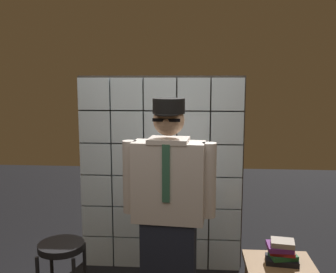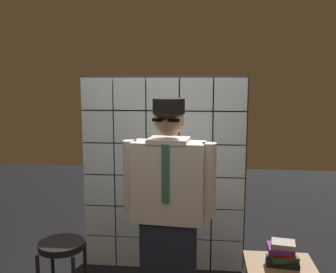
% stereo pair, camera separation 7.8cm
% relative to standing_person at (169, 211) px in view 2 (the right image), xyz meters
% --- Properties ---
extents(glass_block_wall, '(1.67, 0.10, 2.00)m').
position_rel_standing_person_xyz_m(glass_block_wall, '(-0.15, 0.97, 0.04)').
color(glass_block_wall, silver).
rests_on(glass_block_wall, ground).
extents(standing_person, '(0.72, 0.33, 1.81)m').
position_rel_standing_person_xyz_m(standing_person, '(0.00, 0.00, 0.00)').
color(standing_person, '#1E2333').
rests_on(standing_person, ground).
extents(bar_stool, '(0.34, 0.34, 0.74)m').
position_rel_standing_person_xyz_m(bar_stool, '(-0.79, -0.20, -0.39)').
color(bar_stool, black).
rests_on(bar_stool, ground).
extents(book_stack, '(0.26, 0.21, 0.18)m').
position_rel_standing_person_xyz_m(book_stack, '(0.87, 0.01, -0.31)').
color(book_stack, black).
rests_on(book_stack, side_table).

